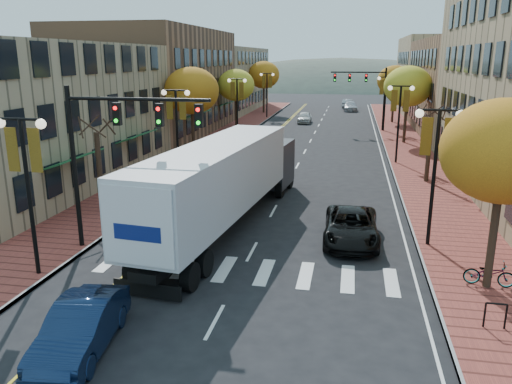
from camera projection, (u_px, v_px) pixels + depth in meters
The scene contains 32 objects.
ground at pixel (230, 293), 17.69m from camera, with size 200.00×200.00×0.00m, color black.
sidewalk_left at pixel (220, 140), 50.11m from camera, with size 4.00×85.00×0.15m, color brown.
sidewalk_right at pixel (405, 146), 46.85m from camera, with size 4.00×85.00×0.15m, color brown.
building_left_near at pixel (19, 115), 31.92m from camera, with size 12.00×22.00×9.00m, color #9E8966.
building_left_mid at pixel (155, 82), 53.46m from camera, with size 12.00×24.00×11.00m, color brown.
building_left_far at pixel (216, 80), 77.36m from camera, with size 12.00×26.00×9.50m, color #9E8966.
building_right_mid at pixel (493, 87), 52.84m from camera, with size 15.00×24.00×10.00m, color brown.
building_right_far at pixel (454, 75), 73.57m from camera, with size 15.00×20.00×11.00m, color #9E8966.
tree_left_a at pixel (100, 172), 26.32m from camera, with size 0.28×0.28×4.20m.
tree_left_b at pixel (192, 91), 40.65m from camera, with size 4.48×4.48×7.21m.
tree_left_c at pixel (236, 85), 55.92m from camera, with size 4.16×4.16×6.69m.
tree_left_d at pixel (264, 75), 72.84m from camera, with size 4.61×4.61×7.42m.
tree_right_a at pixel (504, 152), 16.63m from camera, with size 4.16×4.16×6.69m.
tree_right_b at pixel (429, 150), 32.53m from camera, with size 0.28×0.28×4.20m.
tree_right_c at pixel (408, 86), 46.86m from camera, with size 4.48×4.48×7.21m.
tree_right_d at pixel (395, 81), 62.07m from camera, with size 4.35×4.35×7.00m.
lamp_left_a at pixel (26, 167), 17.93m from camera, with size 1.96×0.36×6.05m.
lamp_left_b at pixel (176, 116), 33.10m from camera, with size 1.96×0.36×6.05m.
lamp_left_c at pixel (237, 96), 50.16m from camera, with size 1.96×0.36×6.05m.
lamp_left_d at pixel (267, 86), 67.22m from camera, with size 1.96×0.36×6.05m.
lamp_right_a at pixel (436, 151), 20.89m from camera, with size 1.96×0.36×6.05m.
lamp_right_b at pixel (400, 109), 37.96m from camera, with size 1.96×0.36×6.05m.
lamp_right_c at pixel (386, 93), 55.02m from camera, with size 1.96×0.36×6.05m.
traffic_mast_near at pixel (115, 138), 20.24m from camera, with size 6.10×0.35×7.00m.
traffic_mast_far at pixel (367, 87), 55.22m from camera, with size 6.10×0.34×7.00m.
semi_truck at pixel (227, 177), 23.99m from camera, with size 4.58×17.36×4.29m.
navy_sedan at pixel (81, 328), 14.07m from camera, with size 1.53×4.37×1.44m, color #0E1C38.
black_suv at pixel (351, 226), 22.50m from camera, with size 2.38×5.17×1.44m, color black.
car_far_white at pixel (305, 117), 63.47m from camera, with size 1.65×4.10×1.40m, color silver.
car_far_silver at pixel (350, 106), 77.66m from camera, with size 2.03×4.99×1.45m, color #ABABB3.
car_far_oncoming at pixel (348, 103), 82.57m from camera, with size 1.48×4.24×1.40m, color #ADADB5.
bicycle at pixel (489, 274), 17.85m from camera, with size 0.60×1.73×0.91m, color gray.
Camera 1 is at (3.95, -15.67, 8.10)m, focal length 35.00 mm.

